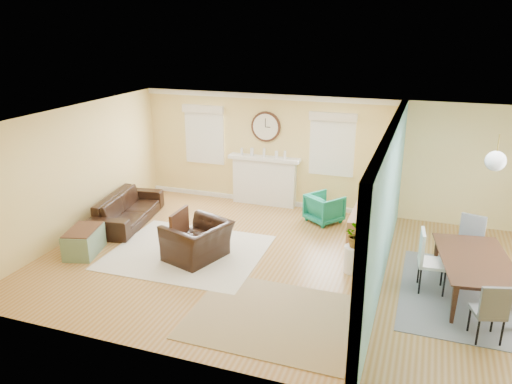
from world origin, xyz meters
TOP-DOWN VIEW (x-y plane):
  - floor at (0.00, 0.00)m, footprint 9.00×9.00m
  - wall_back at (0.00, 3.00)m, footprint 9.00×0.02m
  - wall_front at (0.00, -3.00)m, footprint 9.00×0.02m
  - wall_left at (-4.50, 0.00)m, footprint 0.02×6.00m
  - ceiling at (0.00, 0.00)m, footprint 9.00×6.00m
  - partition at (1.51, 0.28)m, footprint 0.17×6.00m
  - fireplace at (-1.50, 2.88)m, footprint 1.70×0.30m
  - wall_clock at (-1.50, 2.97)m, footprint 0.70×0.07m
  - window_left at (-3.05, 2.95)m, footprint 1.05×0.13m
  - window_right at (0.05, 2.95)m, footprint 1.05×0.13m
  - pendant at (3.00, 0.00)m, footprint 0.30×0.30m
  - rug_cream at (-2.01, -0.14)m, footprint 2.84×2.48m
  - rug_jute at (0.17, -1.70)m, footprint 2.45×2.00m
  - rug_grey at (2.97, -0.08)m, footprint 2.19×2.74m
  - sofa at (-3.89, 0.78)m, footprint 1.17×2.24m
  - eames_chair at (-1.71, -0.31)m, footprint 1.22×1.31m
  - green_chair at (0.08, 2.24)m, footprint 0.94×0.94m
  - trunk at (-3.81, -0.81)m, footprint 0.71×0.95m
  - credenza at (1.11, 1.14)m, footprint 0.52×1.53m
  - tv at (1.09, 1.14)m, footprint 0.24×1.11m
  - garden_stool at (1.04, 0.13)m, footprint 0.32×0.32m
  - potted_plant at (1.04, 0.13)m, footprint 0.52×0.53m
  - dining_table at (2.97, -0.08)m, footprint 1.31×2.00m
  - dining_chair_n at (2.89, 0.92)m, footprint 0.52×0.52m
  - dining_chair_s at (3.04, -1.23)m, footprint 0.49×0.49m
  - dining_chair_w at (2.32, -0.10)m, footprint 0.49×0.49m

SIDE VIEW (x-z plane):
  - floor at x=0.00m, z-range 0.00..0.00m
  - rug_grey at x=2.97m, z-range 0.00..0.01m
  - rug_jute at x=0.17m, z-range 0.00..0.01m
  - rug_cream at x=-2.01m, z-range 0.00..0.01m
  - garden_stool at x=1.04m, z-range 0.00..0.48m
  - trunk at x=-3.81m, z-range 0.00..0.49m
  - green_chair at x=0.08m, z-range 0.00..0.62m
  - sofa at x=-3.89m, z-range 0.00..0.62m
  - dining_table at x=2.97m, z-range 0.00..0.66m
  - eames_chair at x=-1.71m, z-range 0.00..0.70m
  - credenza at x=1.11m, z-range 0.00..0.80m
  - dining_chair_s at x=3.04m, z-range 0.08..0.96m
  - dining_chair_n at x=2.89m, z-range 0.08..1.03m
  - dining_chair_w at x=2.32m, z-range 0.09..1.10m
  - fireplace at x=-1.50m, z-range 0.01..1.18m
  - potted_plant at x=1.04m, z-range 0.48..0.92m
  - tv at x=1.09m, z-range 0.80..1.44m
  - wall_back at x=0.00m, z-range 0.00..2.60m
  - wall_front at x=0.00m, z-range 0.00..2.60m
  - wall_left at x=-4.50m, z-range 0.00..2.60m
  - partition at x=1.51m, z-range 0.06..2.66m
  - window_left at x=-3.05m, z-range 0.95..2.37m
  - window_right at x=0.05m, z-range 0.95..2.37m
  - wall_clock at x=-1.50m, z-range 1.50..2.20m
  - pendant at x=3.00m, z-range 1.93..2.48m
  - ceiling at x=0.00m, z-range 2.59..2.61m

